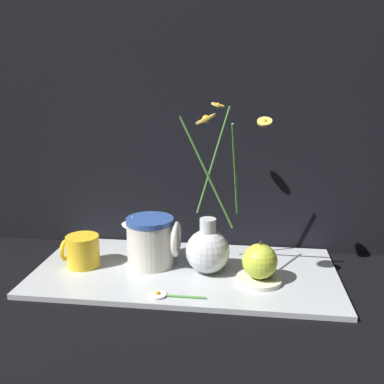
% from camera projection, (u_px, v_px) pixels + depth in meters
% --- Properties ---
extents(ground_plane, '(6.00, 6.00, 0.00)m').
position_uv_depth(ground_plane, '(185.00, 274.00, 1.01)').
color(ground_plane, black).
extents(shelf, '(0.71, 0.34, 0.01)m').
position_uv_depth(shelf, '(185.00, 272.00, 1.01)').
color(shelf, '#B2B7BC').
rests_on(shelf, ground_plane).
extents(backdrop_wall, '(1.21, 0.02, 1.10)m').
position_uv_depth(backdrop_wall, '(195.00, 36.00, 1.05)').
color(backdrop_wall, black).
rests_on(backdrop_wall, ground_plane).
extents(vase_with_flowers, '(0.19, 0.22, 0.38)m').
position_uv_depth(vase_with_flowers, '(208.00, 247.00, 0.98)').
color(vase_with_flowers, silver).
rests_on(vase_with_flowers, shelf).
extents(yellow_mug, '(0.09, 0.08, 0.08)m').
position_uv_depth(yellow_mug, '(82.00, 251.00, 1.02)').
color(yellow_mug, yellow).
rests_on(yellow_mug, shelf).
extents(ceramic_pitcher, '(0.14, 0.11, 0.13)m').
position_uv_depth(ceramic_pitcher, '(151.00, 239.00, 1.02)').
color(ceramic_pitcher, beige).
rests_on(ceramic_pitcher, shelf).
extents(saucer_plate, '(0.10, 0.10, 0.01)m').
position_uv_depth(saucer_plate, '(259.00, 279.00, 0.95)').
color(saucer_plate, silver).
rests_on(saucer_plate, shelf).
extents(orange_fruit, '(0.08, 0.08, 0.09)m').
position_uv_depth(orange_fruit, '(260.00, 261.00, 0.94)').
color(orange_fruit, '#B7C638').
rests_on(orange_fruit, saucer_plate).
extents(loose_daisy, '(0.12, 0.04, 0.01)m').
position_uv_depth(loose_daisy, '(164.00, 295.00, 0.88)').
color(loose_daisy, '#4C8E3D').
rests_on(loose_daisy, shelf).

